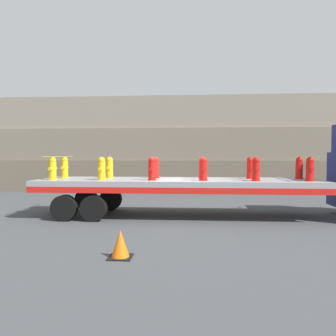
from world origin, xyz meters
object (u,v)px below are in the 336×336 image
Objects in this scene: fire_hydrant_red_near_3 at (203,169)px; fire_hydrant_red_near_2 at (152,169)px; fire_hydrant_red_far_4 at (250,168)px; fire_hydrant_red_far_5 at (299,168)px; fire_hydrant_yellow_near_0 at (53,169)px; fire_hydrant_red_far_3 at (202,168)px; fire_hydrant_red_far_2 at (155,168)px; fire_hydrant_red_near_5 at (310,169)px; traffic_cone at (120,244)px; fire_hydrant_yellow_far_0 at (65,168)px; fire_hydrant_red_near_4 at (256,169)px; fire_hydrant_yellow_far_1 at (110,168)px; flatbed_trailer at (164,186)px; fire_hydrant_yellow_near_1 at (102,169)px.

fire_hydrant_red_near_2 is at bearing 180.00° from fire_hydrant_red_near_3.
fire_hydrant_red_far_4 and fire_hydrant_red_far_5 have the same top height.
fire_hydrant_yellow_near_0 and fire_hydrant_red_near_3 have the same top height.
fire_hydrant_red_near_2 and fire_hydrant_red_far_3 have the same top height.
fire_hydrant_red_far_2 is 5.32m from fire_hydrant_red_near_5.
fire_hydrant_yellow_near_0 and fire_hydrant_red_far_4 have the same top height.
traffic_cone is (-0.14, -5.37, -1.41)m from fire_hydrant_red_far_2.
traffic_cone is (-5.35, -5.37, -1.41)m from fire_hydrant_red_far_5.
fire_hydrant_red_far_4 is at bearing 0.00° from fire_hydrant_yellow_far_0.
fire_hydrant_red_far_2 is at bearing 162.79° from fire_hydrant_red_near_4.
fire_hydrant_red_near_2 is at bearing -31.78° from fire_hydrant_yellow_far_1.
fire_hydrant_yellow_far_0 and fire_hydrant_red_near_5 have the same top height.
fire_hydrant_yellow_far_0 is 5.32m from fire_hydrant_red_near_3.
fire_hydrant_red_far_2 and fire_hydrant_red_far_3 have the same top height.
fire_hydrant_yellow_far_0 is at bearing 180.00° from fire_hydrant_red_far_4.
flatbed_trailer is 2.25m from fire_hydrant_yellow_far_1.
fire_hydrant_red_near_4 is at bearing -148.22° from fire_hydrant_red_far_5.
fire_hydrant_red_far_4 is at bearing 8.81° from fire_hydrant_yellow_near_0.
fire_hydrant_yellow_far_1 is 5.21m from fire_hydrant_red_far_4.
fire_hydrant_yellow_near_0 is 2.04m from fire_hydrant_yellow_far_1.
fire_hydrant_red_near_3 is at bearing 0.00° from fire_hydrant_yellow_near_0.
fire_hydrant_yellow_far_1 is at bearing 31.78° from fire_hydrant_yellow_near_0.
fire_hydrant_red_near_3 and fire_hydrant_red_far_4 have the same top height.
fire_hydrant_red_near_3 is at bearing 180.00° from fire_hydrant_red_near_5.
fire_hydrant_yellow_near_0 and fire_hydrant_red_far_2 have the same top height.
fire_hydrant_red_far_3 is 1.74m from fire_hydrant_red_far_4.
fire_hydrant_yellow_far_0 is (0.00, 1.08, 0.00)m from fire_hydrant_yellow_near_0.
fire_hydrant_red_near_2 is 1.35× the size of traffic_cone.
fire_hydrant_red_far_2 is 1.00× the size of fire_hydrant_red_far_4.
fire_hydrant_yellow_far_0 is 5.21m from fire_hydrant_red_far_3.
traffic_cone is (-1.88, -4.29, -1.41)m from fire_hydrant_red_near_3.
fire_hydrant_red_far_2 reaches higher than flatbed_trailer.
fire_hydrant_red_far_5 is (5.21, 1.08, 0.00)m from fire_hydrant_red_near_2.
fire_hydrant_red_near_4 is 2.04m from fire_hydrant_red_far_5.
fire_hydrant_yellow_far_1 is 1.00× the size of fire_hydrant_red_near_2.
fire_hydrant_red_far_2 is 5.21m from fire_hydrant_red_far_5.
fire_hydrant_red_far_2 is (3.47, 0.00, 0.00)m from fire_hydrant_yellow_far_0.
fire_hydrant_red_near_2 is at bearing -90.00° from fire_hydrant_red_far_2.
fire_hydrant_red_far_2 and fire_hydrant_red_far_4 have the same top height.
traffic_cone is at bearing -130.08° from fire_hydrant_red_near_4.
flatbed_trailer reaches higher than traffic_cone.
fire_hydrant_red_near_3 is 1.00× the size of fire_hydrant_red_near_4.
fire_hydrant_red_near_5 is 1.00× the size of fire_hydrant_red_far_5.
fire_hydrant_yellow_near_0 and fire_hydrant_red_near_2 have the same top height.
fire_hydrant_red_far_3 is at bearing 17.21° from fire_hydrant_yellow_near_1.
fire_hydrant_red_far_2 is at bearing 148.22° from fire_hydrant_red_near_3.
fire_hydrant_yellow_far_1 is 1.74m from fire_hydrant_red_far_2.
fire_hydrant_yellow_near_1 is 5.32m from fire_hydrant_red_far_4.
fire_hydrant_red_far_2 is at bearing 88.49° from traffic_cone.
fire_hydrant_yellow_far_1 is at bearing 168.33° from fire_hydrant_red_near_4.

